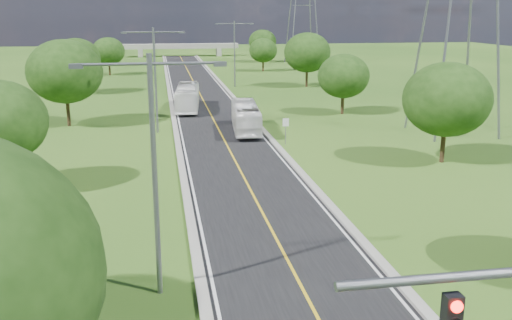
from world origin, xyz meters
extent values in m
plane|color=#264B15|center=(0.00, 60.00, 0.00)|extent=(260.00, 260.00, 0.00)
cube|color=black|center=(0.00, 66.00, 0.03)|extent=(8.00, 150.00, 0.06)
cube|color=gray|center=(-4.25, 66.00, 0.11)|extent=(0.50, 150.00, 0.22)
cube|color=gray|center=(4.25, 66.00, 0.11)|extent=(0.50, 150.00, 0.22)
cube|color=black|center=(-0.20, -1.00, 5.70)|extent=(0.35, 0.28, 1.05)
cylinder|color=#FF140C|center=(-0.20, -1.16, 6.05)|extent=(0.24, 0.06, 0.24)
cylinder|color=slate|center=(5.20, 38.00, 1.20)|extent=(0.08, 0.08, 2.40)
cube|color=white|center=(5.20, 37.97, 2.00)|extent=(0.55, 0.04, 0.70)
cube|color=gray|center=(-10.00, 140.00, 1.00)|extent=(1.20, 3.00, 2.00)
cube|color=gray|center=(10.00, 140.00, 1.00)|extent=(1.20, 3.00, 2.00)
cube|color=gray|center=(0.00, 140.00, 2.60)|extent=(30.00, 3.00, 1.20)
cylinder|color=slate|center=(-6.00, 12.00, 5.00)|extent=(0.22, 0.22, 10.00)
cylinder|color=slate|center=(-7.40, 12.00, 9.60)|extent=(2.80, 0.12, 0.12)
cylinder|color=slate|center=(-4.60, 12.00, 9.60)|extent=(2.80, 0.12, 0.12)
cube|color=slate|center=(-8.70, 12.00, 9.55)|extent=(0.50, 0.25, 0.18)
cube|color=slate|center=(-3.30, 12.00, 9.55)|extent=(0.50, 0.25, 0.18)
cylinder|color=slate|center=(-6.00, 45.00, 5.00)|extent=(0.22, 0.22, 10.00)
cylinder|color=slate|center=(-7.40, 45.00, 9.60)|extent=(2.80, 0.12, 0.12)
cylinder|color=slate|center=(-4.60, 45.00, 9.60)|extent=(2.80, 0.12, 0.12)
cube|color=slate|center=(-8.70, 45.00, 9.55)|extent=(0.50, 0.25, 0.18)
cube|color=slate|center=(-3.30, 45.00, 9.55)|extent=(0.50, 0.25, 0.18)
cylinder|color=slate|center=(6.00, 78.00, 5.00)|extent=(0.22, 0.22, 10.00)
cylinder|color=slate|center=(4.60, 78.00, 9.60)|extent=(2.80, 0.12, 0.12)
cylinder|color=slate|center=(7.40, 78.00, 9.60)|extent=(2.80, 0.12, 0.12)
cube|color=slate|center=(3.30, 78.00, 9.55)|extent=(0.50, 0.25, 0.18)
cube|color=slate|center=(8.70, 78.00, 9.55)|extent=(0.50, 0.25, 0.18)
cylinder|color=black|center=(-16.00, 28.00, 1.35)|extent=(0.36, 0.36, 2.70)
cylinder|color=black|center=(-15.00, 50.00, 1.62)|extent=(0.36, 0.36, 3.24)
ellipsoid|color=#1A380F|center=(-15.00, 50.00, 5.58)|extent=(7.56, 7.56, 6.43)
cylinder|color=black|center=(-17.00, 74.00, 1.44)|extent=(0.36, 0.36, 2.88)
ellipsoid|color=#1A380F|center=(-17.00, 74.00, 4.96)|extent=(6.72, 6.72, 5.71)
cylinder|color=black|center=(-14.50, 98.00, 1.26)|extent=(0.36, 0.36, 2.52)
ellipsoid|color=#1A380F|center=(-14.50, 98.00, 4.34)|extent=(5.88, 5.88, 5.00)
cylinder|color=black|center=(16.00, 30.00, 1.44)|extent=(0.36, 0.36, 2.88)
ellipsoid|color=#1A380F|center=(16.00, 30.00, 4.96)|extent=(6.72, 6.72, 5.71)
cylinder|color=black|center=(15.00, 52.00, 1.26)|extent=(0.36, 0.36, 2.52)
ellipsoid|color=#1A380F|center=(15.00, 52.00, 4.34)|extent=(5.88, 5.88, 5.00)
cylinder|color=black|center=(17.00, 76.00, 1.53)|extent=(0.36, 0.36, 3.06)
ellipsoid|color=#1A380F|center=(17.00, 76.00, 5.27)|extent=(7.14, 7.14, 6.07)
cylinder|color=black|center=(14.50, 100.00, 1.17)|extent=(0.36, 0.36, 2.34)
ellipsoid|color=#1A380F|center=(14.50, 100.00, 4.03)|extent=(5.46, 5.46, 4.64)
cylinder|color=black|center=(18.00, 120.00, 1.35)|extent=(0.36, 0.36, 2.70)
ellipsoid|color=#1A380F|center=(18.00, 120.00, 4.65)|extent=(6.30, 6.30, 5.36)
imported|color=white|center=(2.54, 43.96, 1.46)|extent=(3.20, 10.22, 2.80)
imported|color=white|center=(-2.41, 57.49, 1.55)|extent=(3.44, 10.89, 2.98)
camera|label=1|loc=(-5.67, -10.24, 11.58)|focal=40.00mm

